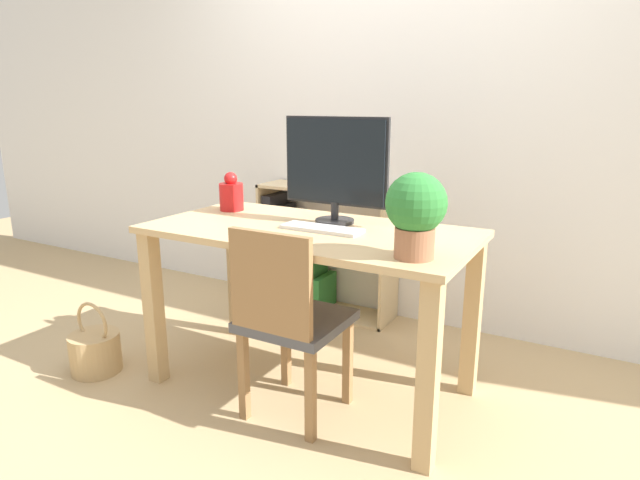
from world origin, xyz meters
The scene contains 10 objects.
ground_plane centered at (0.00, 0.00, 0.00)m, with size 10.00×10.00×0.00m, color tan.
wall_back centered at (0.00, 1.03, 1.30)m, with size 8.00×0.05×2.60m.
desk centered at (0.00, 0.00, 0.63)m, with size 1.44×0.73×0.77m.
monitor centered at (0.05, 0.15, 1.03)m, with size 0.51×0.18×0.48m.
keyboard centered at (0.07, -0.01, 0.78)m, with size 0.36×0.12×0.02m.
vase centered at (-0.55, 0.15, 0.85)m, with size 0.12×0.12×0.20m.
potted_plant centered at (0.56, -0.22, 0.94)m, with size 0.22×0.22×0.31m.
chair centered at (0.06, -0.27, 0.46)m, with size 0.40×0.40×0.84m.
bookshelf centered at (-0.53, 0.86, 0.32)m, with size 0.87×0.28×0.80m.
basket centered at (-1.00, -0.40, 0.11)m, with size 0.24×0.24×0.36m.
Camera 1 is at (1.16, -1.97, 1.31)m, focal length 30.00 mm.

